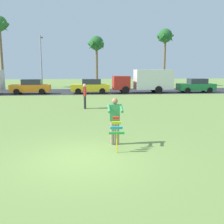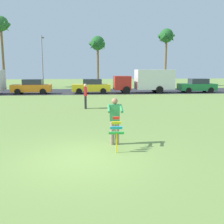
{
  "view_description": "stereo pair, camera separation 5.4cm",
  "coord_description": "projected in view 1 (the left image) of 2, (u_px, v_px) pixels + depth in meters",
  "views": [
    {
      "loc": [
        0.17,
        -7.83,
        2.8
      ],
      "look_at": [
        1.18,
        2.42,
        1.05
      ],
      "focal_mm": 41.7,
      "sensor_mm": 36.0,
      "label": 1
    },
    {
      "loc": [
        0.22,
        -7.83,
        2.8
      ],
      "look_at": [
        1.18,
        2.42,
        1.05
      ],
      "focal_mm": 41.7,
      "sensor_mm": 36.0,
      "label": 2
    }
  ],
  "objects": [
    {
      "name": "streetlight_pole",
      "position": [
        41.0,
        59.0,
        34.5
      ],
      "size": [
        0.24,
        1.65,
        7.0
      ],
      "color": "#9E9EA3",
      "rests_on": "ground"
    },
    {
      "name": "person_kite_flyer",
      "position": [
        115.0,
        119.0,
        9.47
      ],
      "size": [
        0.55,
        0.66,
        1.73
      ],
      "color": "gray",
      "rests_on": "ground"
    },
    {
      "name": "parked_car_yellow",
      "position": [
        91.0,
        86.0,
        28.83
      ],
      "size": [
        4.23,
        1.89,
        1.6
      ],
      "color": "yellow",
      "rests_on": "ground"
    },
    {
      "name": "palm_tree_right_near",
      "position": [
        97.0,
        45.0,
        38.71
      ],
      "size": [
        2.58,
        2.71,
        7.5
      ],
      "color": "brown",
      "rests_on": "ground"
    },
    {
      "name": "road_strip",
      "position": [
        85.0,
        92.0,
        31.25
      ],
      "size": [
        120.0,
        8.0,
        0.01
      ],
      "primitive_type": "cube",
      "color": "#2D2D33",
      "rests_on": "ground"
    },
    {
      "name": "ground_plane",
      "position": [
        82.0,
        159.0,
        8.13
      ],
      "size": [
        120.0,
        120.0,
        0.0
      ],
      "primitive_type": "plane",
      "color": "olive"
    },
    {
      "name": "kite_held",
      "position": [
        116.0,
        129.0,
        8.73
      ],
      "size": [
        0.52,
        0.65,
        1.15
      ],
      "color": "red",
      "rests_on": "ground"
    },
    {
      "name": "person_walker_near",
      "position": [
        85.0,
        95.0,
        17.97
      ],
      "size": [
        0.23,
        0.57,
        1.73
      ],
      "color": "#26262B",
      "rests_on": "ground"
    },
    {
      "name": "parked_car_orange",
      "position": [
        31.0,
        87.0,
        28.2
      ],
      "size": [
        4.22,
        1.87,
        1.6
      ],
      "color": "orange",
      "rests_on": "ground"
    },
    {
      "name": "parked_car_green",
      "position": [
        196.0,
        86.0,
        30.01
      ],
      "size": [
        4.2,
        1.84,
        1.6
      ],
      "color": "#1E7238",
      "rests_on": "ground"
    },
    {
      "name": "parked_truck_red_cab",
      "position": [
        146.0,
        80.0,
        29.33
      ],
      "size": [
        6.75,
        2.24,
        2.62
      ],
      "color": "#B2231E",
      "rests_on": "ground"
    },
    {
      "name": "palm_tree_centre_far",
      "position": [
        165.0,
        38.0,
        39.5
      ],
      "size": [
        2.58,
        2.71,
        8.7
      ],
      "color": "brown",
      "rests_on": "ground"
    }
  ]
}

